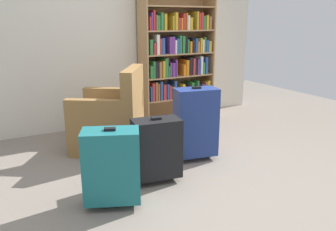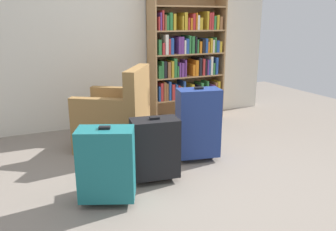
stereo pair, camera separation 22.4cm
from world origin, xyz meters
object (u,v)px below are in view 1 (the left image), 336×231
Objects in this scene: suitcase_teal at (112,166)px; bookshelf at (176,55)px; armchair at (111,120)px; mug at (152,140)px; suitcase_black at (157,148)px; suitcase_navy_blue at (196,122)px.

bookshelf is at bearing 49.06° from suitcase_teal.
bookshelf reaches higher than suitcase_teal.
bookshelf reaches higher than armchair.
bookshelf is 1.40m from mug.
bookshelf reaches higher than suitcase_black.
armchair is 0.53m from mug.
mug is at bearing 107.93° from suitcase_navy_blue.
suitcase_black is 0.78× the size of suitcase_navy_blue.
suitcase_teal is at bearing -156.66° from suitcase_black.
suitcase_teal is at bearing -109.28° from armchair.
bookshelf is at bearing 29.47° from armchair.
mug is 0.73m from suitcase_navy_blue.
suitcase_teal is at bearing -130.94° from bookshelf.
suitcase_black is (0.07, -0.98, -0.01)m from armchair.
suitcase_navy_blue reaches higher than suitcase_teal.
bookshelf is at bearing 46.18° from mug.
armchair is at bearing -150.53° from bookshelf.
suitcase_teal is (-0.86, -1.07, 0.28)m from mug.
armchair is 1.64× the size of suitcase_black.
suitcase_black is 0.63m from suitcase_navy_blue.
armchair is 0.98m from suitcase_black.
suitcase_teal reaches higher than mug.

